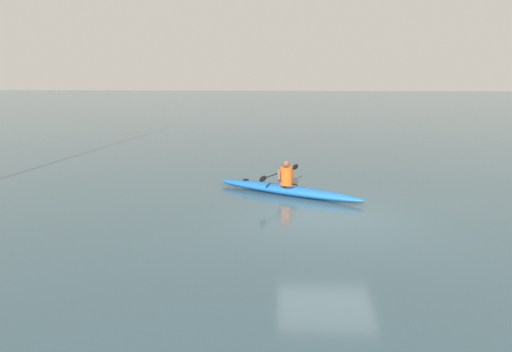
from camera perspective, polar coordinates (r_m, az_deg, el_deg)
The scene contains 3 objects.
ground_plane at distance 12.20m, azimuth 8.63°, elevation -5.01°, with size 160.00×160.00×0.00m, color #334C56.
kayak at distance 14.31m, azimuth 3.71°, elevation -1.65°, with size 4.56×2.79×0.30m.
kayaker at distance 14.23m, azimuth 3.54°, elevation 0.18°, with size 1.17×2.16×0.75m.
Camera 1 is at (1.12, 11.60, 3.63)m, focal length 33.38 mm.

